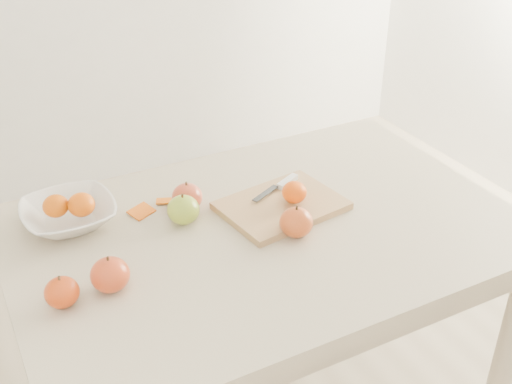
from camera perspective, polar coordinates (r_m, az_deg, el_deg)
name	(u,v)px	position (r m, az deg, el deg)	size (l,w,h in m)	color
table	(265,260)	(1.60, 0.84, -6.02)	(1.20, 0.80, 0.75)	#C5B395
cutting_board	(282,206)	(1.61, 2.28, -1.22)	(0.29, 0.21, 0.02)	tan
board_tangerine	(294,192)	(1.59, 3.42, -0.02)	(0.06, 0.06, 0.05)	#E85D08
fruit_bowl	(69,215)	(1.60, -16.30, -1.94)	(0.22, 0.22, 0.05)	white
bowl_tangerine_near	(56,206)	(1.59, -17.38, -1.18)	(0.06, 0.06, 0.05)	#CE5507
bowl_tangerine_far	(81,205)	(1.58, -15.26, -1.08)	(0.06, 0.06, 0.06)	#DD5407
orange_peel_a	(142,213)	(1.61, -10.14, -1.84)	(0.06, 0.04, 0.00)	#D95A0F
orange_peel_b	(165,202)	(1.65, -8.08, -0.86)	(0.04, 0.04, 0.00)	orange
paring_knife	(284,183)	(1.67, 2.49, 0.77)	(0.16, 0.08, 0.01)	white
apple_green	(183,210)	(1.55, -6.48, -1.58)	(0.08, 0.08, 0.07)	olive
apple_red_d	(110,275)	(1.36, -12.84, -7.18)	(0.08, 0.08, 0.07)	maroon
apple_red_b	(62,292)	(1.35, -16.87, -8.52)	(0.07, 0.07, 0.06)	#900E06
apple_red_e	(296,222)	(1.50, 3.59, -2.71)	(0.08, 0.08, 0.07)	maroon
apple_red_a	(187,197)	(1.60, -6.15, -0.44)	(0.08, 0.08, 0.07)	maroon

